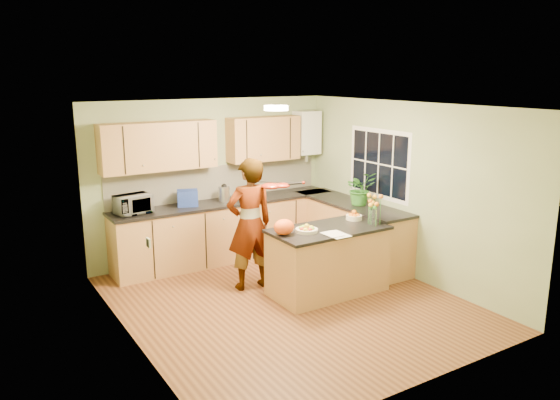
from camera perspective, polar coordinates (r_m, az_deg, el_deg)
floor at (r=7.14m, az=0.90°, el=-10.64°), size 4.50×4.50×0.00m
ceiling at (r=6.55m, az=0.98°, el=9.80°), size 4.00×4.50×0.02m
wall_back at (r=8.67m, az=-7.14°, el=2.20°), size 4.00×0.02×2.50m
wall_front at (r=5.07m, az=14.91°, el=-6.08°), size 4.00×0.02×2.50m
wall_left at (r=5.94m, az=-15.55°, el=-3.31°), size 0.02×4.50×2.50m
wall_right at (r=7.97m, az=13.12°, el=0.99°), size 0.02×4.50×2.50m
back_counter at (r=8.63m, az=-5.55°, el=-3.14°), size 3.64×0.62×0.94m
right_counter at (r=8.58m, az=7.42°, el=-3.29°), size 0.62×2.24×0.94m
splashback at (r=8.71m, az=-6.49°, el=1.93°), size 3.60×0.02×0.52m
upper_cabinets at (r=8.35m, az=-7.86°, el=5.93°), size 3.20×0.34×0.70m
boiler at (r=9.27m, az=2.81°, el=7.03°), size 0.40×0.30×0.86m
window_right at (r=8.34m, az=10.29°, el=3.75°), size 0.01×1.30×1.05m
light_switch at (r=5.37m, az=-13.59°, el=-4.35°), size 0.02×0.09×0.09m
ceiling_lamp at (r=6.80m, az=-0.41°, el=9.60°), size 0.30×0.30×0.07m
peninsula_island at (r=7.33m, az=5.03°, el=-6.29°), size 1.56×0.80×0.90m
fruit_dish at (r=6.98m, az=2.81°, el=-3.03°), size 0.29×0.29×0.10m
orange_bowl at (r=7.62m, az=7.75°, el=-1.65°), size 0.22×0.22×0.13m
flower_vase at (r=7.35m, az=9.74°, el=-0.27°), size 0.25×0.25×0.46m
orange_bag at (r=6.84m, az=0.42°, el=-2.84°), size 0.34×0.32×0.20m
papers at (r=6.90m, az=5.93°, el=-3.58°), size 0.24×0.33×0.01m
violinist at (r=7.34m, az=-3.18°, el=-2.55°), size 0.69×0.48×1.80m
violin at (r=7.12m, az=-0.97°, el=1.46°), size 0.62×0.54×0.16m
microwave at (r=7.96m, az=-15.10°, el=-0.44°), size 0.53×0.40×0.27m
blue_box at (r=8.26m, az=-9.64°, el=0.21°), size 0.36×0.31×0.24m
kettle at (r=8.45m, az=-5.85°, el=0.72°), size 0.17×0.17×0.33m
jar_cream at (r=8.72m, az=-2.97°, el=0.80°), size 0.13×0.13×0.16m
jar_white at (r=8.77m, az=-2.07°, el=0.97°), size 0.12×0.12×0.19m
potted_plant at (r=8.26m, az=8.37°, el=1.21°), size 0.51×0.46×0.51m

